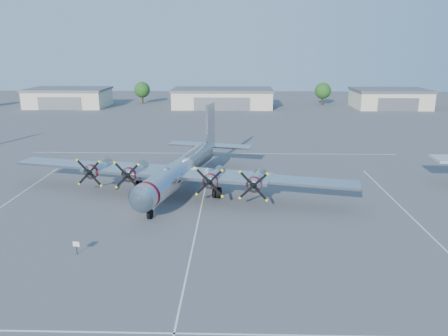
{
  "coord_description": "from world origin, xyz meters",
  "views": [
    {
      "loc": [
        3.66,
        -45.01,
        17.0
      ],
      "look_at": [
        2.4,
        4.55,
        3.2
      ],
      "focal_mm": 35.0,
      "sensor_mm": 36.0,
      "label": 1
    }
  ],
  "objects_px": {
    "hangar_west": "(69,97)",
    "hangar_east": "(390,98)",
    "tree_west": "(142,90)",
    "hangar_center": "(223,98)",
    "main_bomber_b29": "(183,190)",
    "info_placard": "(76,245)",
    "tree_east": "(323,91)"
  },
  "relations": [
    {
      "from": "tree_east",
      "to": "info_placard",
      "type": "bearing_deg",
      "value": -111.72
    },
    {
      "from": "hangar_center",
      "to": "tree_east",
      "type": "relative_size",
      "value": 4.31
    },
    {
      "from": "tree_west",
      "to": "main_bomber_b29",
      "type": "relative_size",
      "value": 0.16
    },
    {
      "from": "tree_east",
      "to": "main_bomber_b29",
      "type": "height_order",
      "value": "tree_east"
    },
    {
      "from": "hangar_center",
      "to": "tree_east",
      "type": "distance_m",
      "value": 30.64
    },
    {
      "from": "hangar_west",
      "to": "hangar_center",
      "type": "height_order",
      "value": "same"
    },
    {
      "from": "main_bomber_b29",
      "to": "info_placard",
      "type": "height_order",
      "value": "main_bomber_b29"
    },
    {
      "from": "hangar_west",
      "to": "hangar_east",
      "type": "xyz_separation_m",
      "value": [
        93.0,
        0.0,
        0.0
      ]
    },
    {
      "from": "tree_west",
      "to": "tree_east",
      "type": "bearing_deg",
      "value": -2.08
    },
    {
      "from": "hangar_center",
      "to": "main_bomber_b29",
      "type": "relative_size",
      "value": 0.69
    },
    {
      "from": "hangar_west",
      "to": "tree_west",
      "type": "relative_size",
      "value": 3.4
    },
    {
      "from": "hangar_west",
      "to": "main_bomber_b29",
      "type": "bearing_deg",
      "value": -60.94
    },
    {
      "from": "hangar_west",
      "to": "info_placard",
      "type": "height_order",
      "value": "hangar_west"
    },
    {
      "from": "hangar_west",
      "to": "hangar_center",
      "type": "distance_m",
      "value": 45.0
    },
    {
      "from": "info_placard",
      "to": "tree_east",
      "type": "bearing_deg",
      "value": 79.96
    },
    {
      "from": "tree_east",
      "to": "info_placard",
      "type": "xyz_separation_m",
      "value": [
        -39.68,
        -99.63,
        -3.4
      ]
    },
    {
      "from": "hangar_east",
      "to": "tree_east",
      "type": "bearing_deg",
      "value": 161.46
    },
    {
      "from": "info_placard",
      "to": "tree_west",
      "type": "bearing_deg",
      "value": 110.25
    },
    {
      "from": "hangar_center",
      "to": "hangar_east",
      "type": "height_order",
      "value": "same"
    },
    {
      "from": "hangar_west",
      "to": "tree_east",
      "type": "height_order",
      "value": "tree_east"
    },
    {
      "from": "main_bomber_b29",
      "to": "info_placard",
      "type": "bearing_deg",
      "value": -98.35
    },
    {
      "from": "tree_east",
      "to": "main_bomber_b29",
      "type": "bearing_deg",
      "value": -111.72
    },
    {
      "from": "tree_west",
      "to": "hangar_east",
      "type": "bearing_deg",
      "value": -6.28
    },
    {
      "from": "main_bomber_b29",
      "to": "hangar_west",
      "type": "bearing_deg",
      "value": 132.41
    },
    {
      "from": "tree_west",
      "to": "info_placard",
      "type": "relative_size",
      "value": 5.71
    },
    {
      "from": "hangar_west",
      "to": "tree_west",
      "type": "distance_m",
      "value": 21.61
    },
    {
      "from": "tree_east",
      "to": "main_bomber_b29",
      "type": "xyz_separation_m",
      "value": [
        -32.72,
        -82.14,
        -4.22
      ]
    },
    {
      "from": "hangar_center",
      "to": "tree_east",
      "type": "bearing_deg",
      "value": 11.38
    },
    {
      "from": "hangar_east",
      "to": "tree_west",
      "type": "distance_m",
      "value": 73.46
    },
    {
      "from": "tree_west",
      "to": "tree_east",
      "type": "relative_size",
      "value": 1.0
    },
    {
      "from": "tree_west",
      "to": "main_bomber_b29",
      "type": "height_order",
      "value": "tree_west"
    },
    {
      "from": "main_bomber_b29",
      "to": "info_placard",
      "type": "distance_m",
      "value": 18.84
    }
  ]
}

